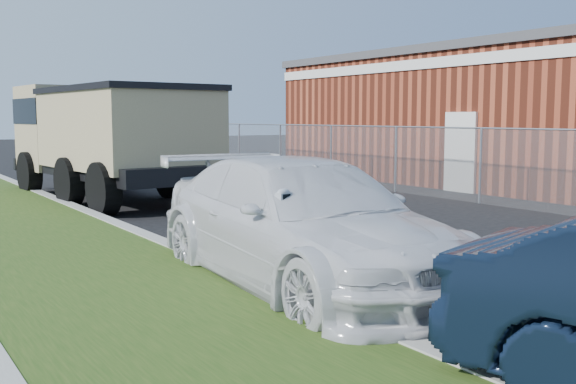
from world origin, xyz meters
TOP-DOWN VIEW (x-y plane):
  - ground at (0.00, 0.00)m, footprint 120.00×120.00m
  - chainlink_fence at (6.00, 7.00)m, footprint 0.06×30.06m
  - brick_building at (12.00, 8.00)m, footprint 9.20×14.20m
  - parking_meter at (-2.70, -0.92)m, footprint 0.18×0.13m
  - white_wagon at (-2.01, -0.26)m, footprint 2.53×5.49m
  - dump_truck at (-1.17, 9.89)m, footprint 3.46×7.60m

SIDE VIEW (x-z plane):
  - ground at x=0.00m, z-range 0.00..0.00m
  - white_wagon at x=-2.01m, z-range 0.00..1.55m
  - parking_meter at x=-2.70m, z-range 0.38..1.56m
  - chainlink_fence at x=6.00m, z-range -13.74..16.26m
  - dump_truck at x=-1.17m, z-range 0.18..3.08m
  - brick_building at x=12.00m, z-range 0.04..4.21m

